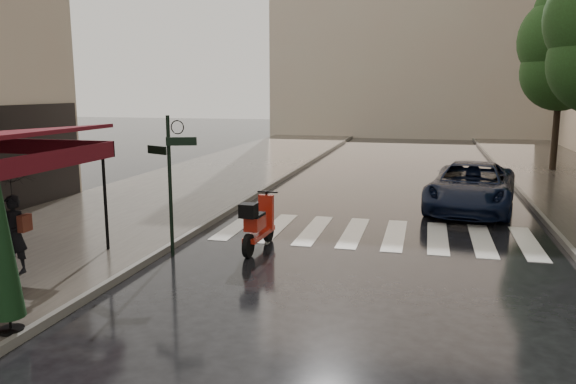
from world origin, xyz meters
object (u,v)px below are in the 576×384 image
at_px(pedestrian_with_umbrella, 11,192).
at_px(parasol_front, 3,240).
at_px(parked_car, 471,186).
at_px(scooter, 258,225).

relative_size(pedestrian_with_umbrella, parasol_front, 0.92).
distance_m(parked_car, parasol_front, 13.35).
bearing_deg(parked_car, pedestrian_with_umbrella, -126.90).
xyz_separation_m(scooter, parked_car, (5.05, 5.81, 0.14)).
relative_size(pedestrian_with_umbrella, parked_car, 0.46).
relative_size(scooter, parked_car, 0.37).
relative_size(scooter, parasol_front, 0.74).
bearing_deg(pedestrian_with_umbrella, parasol_front, -53.53).
bearing_deg(parked_car, parasol_front, -114.02).
height_order(pedestrian_with_umbrella, scooter, pedestrian_with_umbrella).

